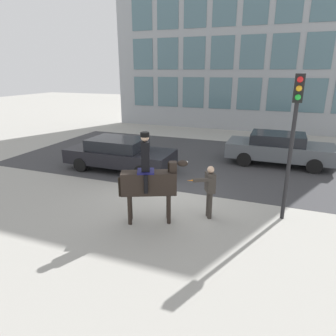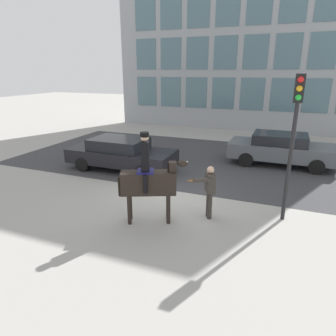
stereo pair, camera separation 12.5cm
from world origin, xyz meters
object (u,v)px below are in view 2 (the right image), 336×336
object	(u,v)px
mounted_horse_lead	(149,180)
street_car_far_lane	(281,148)
pedestrian_bystander	(209,188)
street_car_near_lane	(121,153)
traffic_light	(294,127)

from	to	relation	value
mounted_horse_lead	street_car_far_lane	distance (m)	7.86
pedestrian_bystander	street_car_near_lane	distance (m)	5.59
pedestrian_bystander	street_car_near_lane	world-z (taller)	pedestrian_bystander
pedestrian_bystander	traffic_light	xyz separation A→B (m)	(2.04, 0.69, 1.79)
mounted_horse_lead	street_car_far_lane	xyz separation A→B (m)	(3.24, 7.14, -0.51)
pedestrian_bystander	street_car_far_lane	xyz separation A→B (m)	(1.74, 6.32, -0.17)
mounted_horse_lead	pedestrian_bystander	size ratio (longest dim) A/B	1.64
street_car_near_lane	traffic_light	distance (m)	7.39
street_car_near_lane	street_car_far_lane	bearing A→B (deg)	26.87
street_car_far_lane	traffic_light	distance (m)	5.97
traffic_light	mounted_horse_lead	bearing A→B (deg)	-156.85
mounted_horse_lead	street_car_far_lane	world-z (taller)	mounted_horse_lead
pedestrian_bystander	street_car_far_lane	world-z (taller)	pedestrian_bystander
pedestrian_bystander	street_car_far_lane	size ratio (longest dim) A/B	0.34
pedestrian_bystander	traffic_light	distance (m)	2.80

